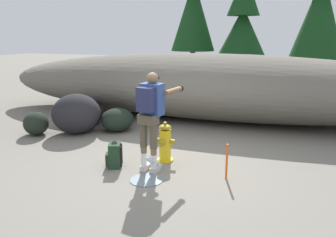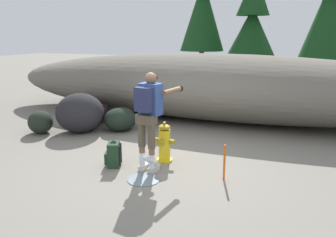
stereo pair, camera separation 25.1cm
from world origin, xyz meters
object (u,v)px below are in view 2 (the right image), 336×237
at_px(boulder_large, 80,113).
at_px(boulder_outlier, 40,122).
at_px(fire_hydrant, 164,143).
at_px(boulder_mid, 91,112).
at_px(boulder_small, 120,119).
at_px(utility_worker, 150,109).
at_px(spare_backpack, 114,155).
at_px(survey_stake, 224,162).

height_order(boulder_large, boulder_outlier, boulder_large).
bearing_deg(fire_hydrant, boulder_mid, 147.26).
bearing_deg(boulder_mid, boulder_small, -18.32).
height_order(utility_worker, spare_backpack, utility_worker).
distance_m(fire_hydrant, boulder_small, 2.33).
relative_size(spare_backpack, boulder_outlier, 0.70).
bearing_deg(fire_hydrant, boulder_small, 139.99).
bearing_deg(boulder_large, boulder_mid, 108.32).
relative_size(boulder_mid, boulder_outlier, 1.62).
height_order(fire_hydrant, boulder_outlier, fire_hydrant).
height_order(utility_worker, boulder_small, utility_worker).
xyz_separation_m(boulder_large, boulder_outlier, (-0.83, -0.44, -0.20)).
bearing_deg(survey_stake, utility_worker, -177.69).
distance_m(boulder_large, boulder_outlier, 0.96).
xyz_separation_m(boulder_large, boulder_mid, (-0.27, 0.83, -0.17)).
bearing_deg(boulder_large, boulder_small, 28.47).
bearing_deg(boulder_outlier, boulder_large, 27.74).
xyz_separation_m(spare_backpack, boulder_mid, (-2.14, 2.43, 0.09)).
xyz_separation_m(fire_hydrant, utility_worker, (-0.08, -0.46, 0.74)).
relative_size(spare_backpack, survey_stake, 0.78).
distance_m(fire_hydrant, survey_stake, 1.29).
bearing_deg(utility_worker, survey_stake, -78.37).
xyz_separation_m(fire_hydrant, spare_backpack, (-0.76, -0.56, -0.13)).
distance_m(fire_hydrant, boulder_mid, 3.45).
distance_m(fire_hydrant, boulder_large, 2.83).
bearing_deg(fire_hydrant, boulder_outlier, 170.20).
relative_size(fire_hydrant, spare_backpack, 1.62).
height_order(spare_backpack, survey_stake, survey_stake).
bearing_deg(boulder_small, survey_stake, -32.37).
relative_size(fire_hydrant, boulder_large, 0.67).
bearing_deg(boulder_outlier, boulder_mid, 66.21).
distance_m(utility_worker, boulder_small, 2.72).
bearing_deg(survey_stake, boulder_mid, 151.12).
distance_m(fire_hydrant, utility_worker, 0.88).
relative_size(utility_worker, boulder_mid, 1.57).
xyz_separation_m(utility_worker, boulder_mid, (-2.83, 2.33, -0.79)).
distance_m(boulder_large, boulder_small, 0.98).
bearing_deg(boulder_outlier, survey_stake, -12.14).
bearing_deg(spare_backpack, boulder_large, -63.40).
xyz_separation_m(spare_backpack, survey_stake, (1.99, 0.15, 0.08)).
relative_size(utility_worker, boulder_small, 2.10).
height_order(fire_hydrant, spare_backpack, fire_hydrant).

